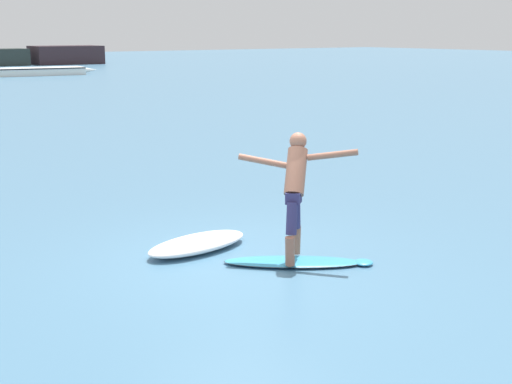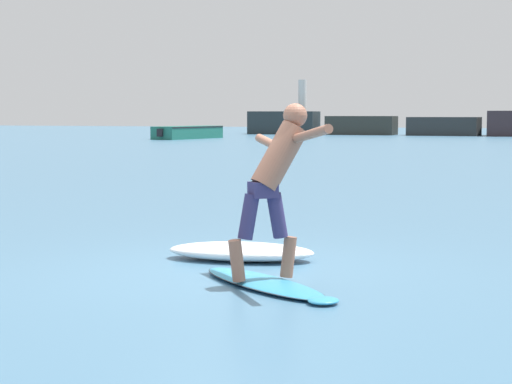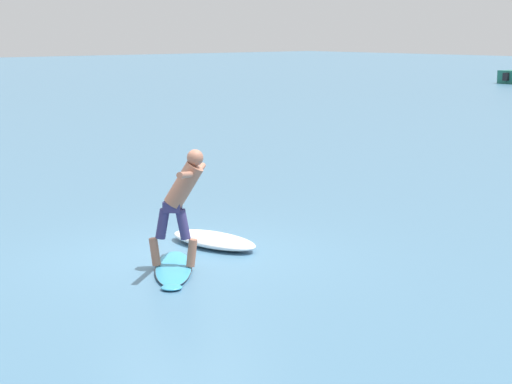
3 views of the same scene
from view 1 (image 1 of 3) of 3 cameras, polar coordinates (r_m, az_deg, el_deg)
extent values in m
plane|color=teal|center=(10.33, -1.21, -5.48)|extent=(200.00, 200.00, 0.00)
cube|color=#34262B|center=(75.08, -14.96, 10.55)|extent=(6.78, 4.55, 1.79)
ellipsoid|color=#3798C3|center=(10.16, 2.97, -5.59)|extent=(1.89, 1.61, 0.07)
ellipsoid|color=#3798C3|center=(10.24, 8.59, -5.58)|extent=(0.40, 0.40, 0.06)
ellipsoid|color=#2D2D33|center=(10.16, 2.97, -5.59)|extent=(1.91, 1.62, 0.03)
cone|color=black|center=(10.20, -1.57, -6.10)|extent=(0.07, 0.07, 0.14)
cone|color=black|center=(10.05, -0.83, -6.38)|extent=(0.07, 0.07, 0.14)
cone|color=black|center=(10.33, -0.77, -5.84)|extent=(0.07, 0.07, 0.14)
cylinder|color=#9C634D|center=(10.35, 3.23, -3.84)|extent=(0.22, 0.22, 0.43)
cylinder|color=navy|center=(10.12, 3.15, -1.69)|extent=(0.27, 0.26, 0.47)
cylinder|color=#9C634D|center=(9.82, 2.73, -4.76)|extent=(0.22, 0.22, 0.43)
cylinder|color=navy|center=(9.82, 2.87, -2.14)|extent=(0.27, 0.26, 0.47)
cube|color=navy|center=(9.90, 3.03, -0.43)|extent=(0.33, 0.32, 0.16)
cylinder|color=#9C634D|center=(10.00, 3.21, 1.62)|extent=(0.62, 0.61, 0.72)
sphere|color=#9C634D|center=(10.11, 3.39, 4.10)|extent=(0.24, 0.24, 0.24)
cylinder|color=#9C634D|center=(10.19, 0.56, 2.49)|extent=(0.55, 0.60, 0.21)
cylinder|color=#9C634D|center=(10.02, 6.14, 2.97)|extent=(0.55, 0.59, 0.20)
cube|color=white|center=(56.19, -17.63, 9.17)|extent=(7.99, 3.34, 0.57)
cone|color=white|center=(57.18, -13.23, 9.48)|extent=(1.42, 0.74, 0.57)
cube|color=black|center=(56.18, -17.64, 9.41)|extent=(7.92, 3.40, 0.08)
ellipsoid|color=white|center=(10.79, -4.71, -4.13)|extent=(1.84, 0.99, 0.21)
camera|label=2|loc=(9.02, 56.28, -2.60)|focal=60.00mm
camera|label=3|loc=(16.24, 53.90, 8.69)|focal=60.00mm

